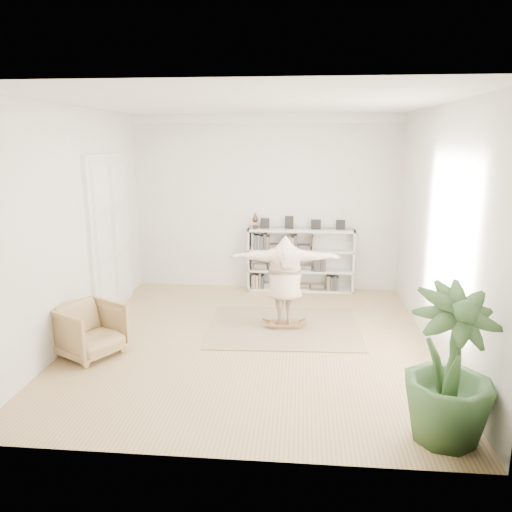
{
  "coord_description": "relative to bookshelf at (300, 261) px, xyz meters",
  "views": [
    {
      "loc": [
        0.75,
        -7.32,
        3.09
      ],
      "look_at": [
        0.04,
        0.4,
        1.28
      ],
      "focal_mm": 35.0,
      "sensor_mm": 36.0,
      "label": 1
    }
  ],
  "objects": [
    {
      "name": "bookshelf",
      "position": [
        0.0,
        0.0,
        0.0
      ],
      "size": [
        2.2,
        0.35,
        1.64
      ],
      "color": "silver",
      "rests_on": "floor"
    },
    {
      "name": "doors",
      "position": [
        -3.45,
        -1.52,
        0.76
      ],
      "size": [
        0.09,
        1.78,
        2.92
      ],
      "color": "white",
      "rests_on": "floor"
    },
    {
      "name": "person",
      "position": [
        -0.25,
        -2.2,
        0.24
      ],
      "size": [
        1.85,
        0.58,
        1.49
      ],
      "primitive_type": "imported",
      "rotation": [
        0.0,
        0.0,
        3.19
      ],
      "color": "beige",
      "rests_on": "rocker_board"
    },
    {
      "name": "houseplant",
      "position": [
        1.56,
        -5.26,
        0.2
      ],
      "size": [
        1.18,
        1.18,
        1.66
      ],
      "primitive_type": "imported",
      "rotation": [
        0.0,
        0.0,
        0.33
      ],
      "color": "#35582C",
      "rests_on": "floor"
    },
    {
      "name": "rocker_board",
      "position": [
        -0.25,
        -2.2,
        -0.57
      ],
      "size": [
        0.52,
        0.33,
        0.11
      ],
      "rotation": [
        0.0,
        0.0,
        0.05
      ],
      "color": "brown",
      "rests_on": "rug"
    },
    {
      "name": "armchair",
      "position": [
        -3.04,
        -3.56,
        -0.25
      ],
      "size": [
        1.14,
        1.13,
        0.77
      ],
      "primitive_type": "imported",
      "rotation": [
        0.0,
        0.0,
        1.06
      ],
      "color": "tan",
      "rests_on": "floor"
    },
    {
      "name": "floor",
      "position": [
        -0.74,
        -2.82,
        -0.64
      ],
      "size": [
        6.0,
        6.0,
        0.0
      ],
      "primitive_type": "plane",
      "color": "#A08052",
      "rests_on": "ground"
    },
    {
      "name": "rug",
      "position": [
        -0.25,
        -2.2,
        -0.63
      ],
      "size": [
        2.59,
        2.11,
        0.02
      ],
      "primitive_type": "cube",
      "rotation": [
        0.0,
        0.0,
        0.05
      ],
      "color": "tan",
      "rests_on": "floor"
    },
    {
      "name": "room_shell",
      "position": [
        -0.74,
        0.12,
        2.87
      ],
      "size": [
        6.0,
        6.0,
        6.0
      ],
      "color": "silver",
      "rests_on": "floor"
    }
  ]
}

